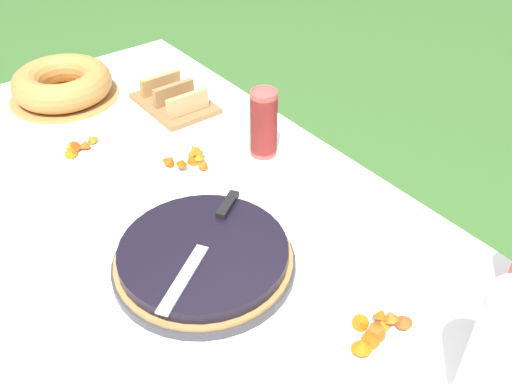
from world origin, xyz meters
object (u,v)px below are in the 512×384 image
berry_tart (204,258)px  bread_board (174,100)px  snack_plate_left (194,161)px  snack_plate_near (374,338)px  paper_towel_roll (503,359)px  bundt_cake (62,84)px  serving_knife (208,237)px  snack_plate_right (76,151)px  cup_stack (264,123)px

berry_tart → bread_board: (-0.64, 0.31, -0.01)m
bread_board → snack_plate_left: bearing=-22.3°
snack_plate_near → snack_plate_left: size_ratio=0.94×
paper_towel_roll → bundt_cake: bearing=-175.0°
berry_tart → snack_plate_near: berry_tart is taller
serving_knife → snack_plate_near: 0.39m
berry_tart → snack_plate_right: berry_tart is taller
cup_stack → bread_board: (-0.37, -0.06, -0.07)m
serving_knife → snack_plate_near: (0.37, 0.12, -0.05)m
bundt_cake → snack_plate_near: size_ratio=1.50×
berry_tart → bundt_cake: size_ratio=1.15×
bundt_cake → snack_plate_right: 0.35m
bundt_cake → snack_plate_right: size_ratio=1.57×
snack_plate_near → snack_plate_left: snack_plate_left is taller
snack_plate_near → berry_tart: bearing=-157.9°
serving_knife → snack_plate_left: serving_knife is taller
bundt_cake → bread_board: bearing=43.9°
cup_stack → bundt_cake: bearing=-154.3°
serving_knife → snack_plate_right: (-0.56, -0.07, -0.05)m
serving_knife → bread_board: bearing=-148.1°
snack_plate_left → cup_stack: bearing=68.9°
snack_plate_left → snack_plate_right: bearing=-135.8°
bundt_cake → snack_plate_right: bearing=-17.7°
serving_knife → bundt_cake: 0.88m
berry_tart → serving_knife: (-0.02, 0.02, 0.04)m
berry_tart → bread_board: 0.71m
snack_plate_near → snack_plate_right: (-0.92, -0.18, -0.00)m
serving_knife → bread_board: same height
snack_plate_left → serving_knife: bearing=-27.0°
cup_stack → paper_towel_roll: 0.84m
snack_plate_right → bread_board: bearing=101.0°
serving_knife → snack_plate_right: bearing=-116.7°
serving_knife → cup_stack: 0.43m
snack_plate_near → snack_plate_right: same height
berry_tart → snack_plate_right: size_ratio=1.81×
cup_stack → bread_board: size_ratio=0.73×
cup_stack → snack_plate_left: bearing=-111.1°
snack_plate_left → bread_board: bread_board is taller
paper_towel_roll → cup_stack: bearing=167.8°
cup_stack → bread_board: 0.38m
snack_plate_right → snack_plate_near: bearing=11.3°
serving_knife → cup_stack: (-0.25, 0.34, 0.03)m
cup_stack → snack_plate_near: (0.62, -0.22, -0.08)m
berry_tart → paper_towel_roll: paper_towel_roll is taller
berry_tart → snack_plate_left: (-0.34, 0.19, -0.02)m
snack_plate_near → paper_towel_roll: 0.24m
berry_tart → snack_plate_right: 0.57m
cup_stack → snack_plate_left: (-0.07, -0.18, -0.08)m
bundt_cake → paper_towel_roll: (1.46, 0.13, 0.08)m
serving_knife → bundt_cake: size_ratio=0.97×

